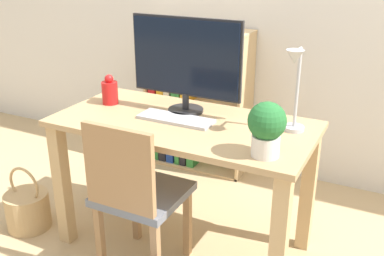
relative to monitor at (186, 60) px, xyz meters
The scene contains 10 objects.
ground_plane 1.02m from the monitor, 68.20° to the right, with size 10.00×10.00×0.00m, color tan.
desk 0.45m from the monitor, 68.20° to the right, with size 1.32×0.65×0.74m.
monitor is the anchor object (origin of this frame).
keyboard 0.31m from the monitor, 83.66° to the right, with size 0.39×0.14×0.02m.
vase 0.49m from the monitor, behind, with size 0.09×0.09×0.17m.
desk_lamp 0.59m from the monitor, ahead, with size 0.10×0.19×0.41m.
potted_plant 0.66m from the monitor, 31.58° to the right, with size 0.16×0.16×0.24m.
chair 0.71m from the monitor, 95.74° to the right, with size 0.40×0.40×0.84m.
bookshelf 1.06m from the monitor, 118.79° to the left, with size 0.76×0.28×1.03m.
basket 1.30m from the monitor, 154.24° to the right, with size 0.25×0.25×0.39m.
Camera 1 is at (0.99, -1.87, 1.55)m, focal length 42.00 mm.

